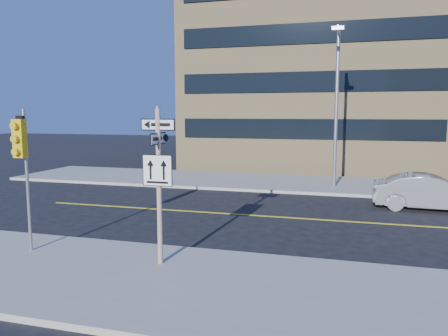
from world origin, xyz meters
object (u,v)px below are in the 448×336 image
(sign_pole, at_px, (159,177))
(streetlight_a, at_px, (337,99))
(traffic_signal, at_px, (21,150))
(parked_car_b, at_px, (430,192))

(sign_pole, distance_m, streetlight_a, 14.05)
(traffic_signal, height_order, streetlight_a, streetlight_a)
(traffic_signal, xyz_separation_m, parked_car_b, (12.00, 9.60, -2.28))
(traffic_signal, bearing_deg, sign_pole, 2.11)
(sign_pole, bearing_deg, parked_car_b, 49.77)
(traffic_signal, xyz_separation_m, streetlight_a, (8.00, 13.42, 1.73))
(parked_car_b, bearing_deg, streetlight_a, 48.38)
(traffic_signal, distance_m, streetlight_a, 15.72)
(sign_pole, distance_m, traffic_signal, 4.05)
(traffic_signal, bearing_deg, streetlight_a, 59.20)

